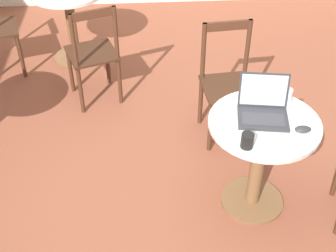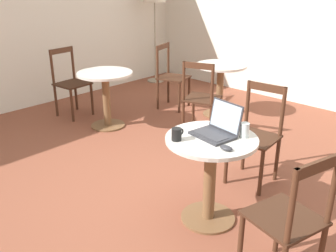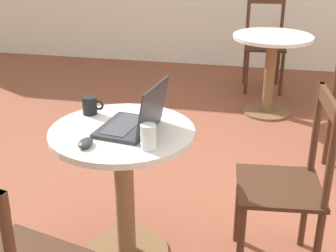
% 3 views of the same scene
% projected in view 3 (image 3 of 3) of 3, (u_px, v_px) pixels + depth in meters
% --- Properties ---
extents(ground_plane, '(16.00, 16.00, 0.00)m').
position_uv_depth(ground_plane, '(168.00, 207.00, 2.91)').
color(ground_plane, brown).
extents(cafe_table_near, '(0.70, 0.70, 0.72)m').
position_uv_depth(cafe_table_near, '(124.00, 169.00, 2.30)').
color(cafe_table_near, brown).
rests_on(cafe_table_near, ground_plane).
extents(cafe_table_far, '(0.70, 0.70, 0.72)m').
position_uv_depth(cafe_table_far, '(271.00, 59.00, 4.15)').
color(cafe_table_far, brown).
rests_on(cafe_table_far, ground_plane).
extents(chair_near_right, '(0.44, 0.44, 0.93)m').
position_uv_depth(chair_near_right, '(288.00, 187.00, 2.24)').
color(chair_near_right, '#472819').
rests_on(chair_near_right, ground_plane).
extents(chair_far_back, '(0.44, 0.44, 0.93)m').
position_uv_depth(chair_far_back, '(264.00, 45.00, 4.82)').
color(chair_far_back, '#472819').
rests_on(chair_far_back, ground_plane).
extents(laptop, '(0.32, 0.34, 0.24)m').
position_uv_depth(laptop, '(135.00, 121.00, 2.19)').
color(laptop, '#2D2D33').
rests_on(laptop, cafe_table_near).
extents(mouse, '(0.06, 0.10, 0.03)m').
position_uv_depth(mouse, '(85.00, 143.00, 2.05)').
color(mouse, '#2D2D33').
rests_on(mouse, cafe_table_near).
extents(mug, '(0.11, 0.07, 0.09)m').
position_uv_depth(mug, '(90.00, 105.00, 2.38)').
color(mug, black).
rests_on(mug, cafe_table_near).
extents(drinking_glass, '(0.07, 0.07, 0.11)m').
position_uv_depth(drinking_glass, '(148.00, 137.00, 2.01)').
color(drinking_glass, silver).
rests_on(drinking_glass, cafe_table_near).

